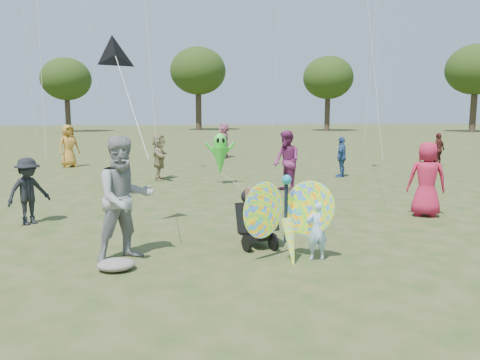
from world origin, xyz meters
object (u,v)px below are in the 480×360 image
Objects in this scene: crowd_d at (159,157)px; child_girl at (317,230)px; crowd_j at (224,140)px; jogging_stroller at (256,212)px; adult_man at (125,199)px; alien_kite at (220,156)px; crowd_h at (438,150)px; crowd_c at (341,157)px; crowd_e at (287,161)px; crowd_g at (69,146)px; crowd_b at (28,191)px; crowd_a at (427,179)px; butterfly_kite at (288,220)px.

child_girl is at bearing -162.14° from crowd_d.
crowd_j reaches higher than jogging_stroller.
alien_kite is (2.38, 7.87, -0.06)m from adult_man.
crowd_j is 1.65× the size of jogging_stroller.
alien_kite is (-1.13, -9.09, 0.04)m from crowd_j.
crowd_h is 15.09m from jogging_stroller.
crowd_j is (-3.57, 7.95, 0.17)m from crowd_c.
crowd_g is (-7.98, 7.73, -0.00)m from crowd_e.
adult_man reaches higher than crowd_c.
crowd_e reaches higher than jogging_stroller.
adult_man is 1.11× the size of crowd_j.
crowd_c is 0.81× the size of crowd_e.
crowd_d reaches higher than child_girl.
crowd_h is at bearing -77.38° from crowd_d.
crowd_d is at bearing -75.32° from child_girl.
crowd_e reaches higher than child_girl.
crowd_b is (-5.46, 3.31, 0.23)m from child_girl.
crowd_a reaches higher than crowd_b.
crowd_a is 14.96m from crowd_j.
crowd_h is (5.47, 2.58, -0.01)m from crowd_c.
crowd_j is (-3.18, 14.62, 0.05)m from crowd_a.
butterfly_kite is at bearing -77.46° from crowd_b.
crowd_b is at bearing -3.51° from crowd_j.
adult_man is at bearing 169.35° from butterfly_kite.
adult_man is at bearing -106.83° from alien_kite.
alien_kite is (-4.30, 5.53, 0.09)m from crowd_a.
jogging_stroller is at bearing -90.66° from alien_kite.
crowd_j reaches higher than crowd_h.
crowd_e is (3.92, -3.16, 0.11)m from crowd_d.
crowd_j is 9.16m from alien_kite.
crowd_b is at bearing 2.07° from crowd_h.
crowd_b is 0.78× the size of crowd_e.
crowd_g is at bearing -47.49° from crowd_j.
adult_man is 2.70m from butterfly_kite.
adult_man is (-3.13, 0.49, 0.53)m from child_girl.
crowd_b is 7.32m from crowd_e.
crowd_j is 1.07× the size of alien_kite.
adult_man is 11.46m from crowd_c.
adult_man reaches higher than jogging_stroller.
alien_kite is at bearing 45.74° from adult_man.
crowd_g is at bearing 94.95° from jogging_stroller.
crowd_g is (-6.88, 14.28, 0.44)m from child_girl.
crowd_h is 1.33× the size of jogging_stroller.
crowd_e reaches higher than crowd_j.
jogging_stroller is 0.65× the size of butterfly_kite.
crowd_e is at bearing 22.71° from crowd_j.
alien_kite is (-0.75, 8.36, 0.47)m from child_girl.
jogging_stroller is at bearing 14.70° from crowd_j.
alien_kite reaches higher than crowd_d.
alien_kite is at bearing 91.74° from butterfly_kite.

